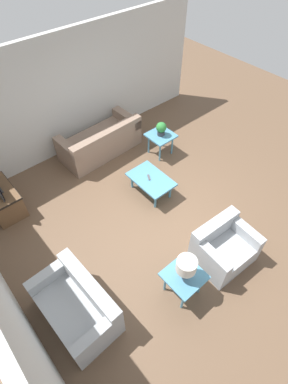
% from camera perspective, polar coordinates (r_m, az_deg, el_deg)
% --- Properties ---
extents(ground_plane, '(14.00, 14.00, 0.00)m').
position_cam_1_polar(ground_plane, '(6.15, 2.88, -4.20)').
color(ground_plane, brown).
extents(wall_right, '(0.12, 7.20, 2.70)m').
position_cam_1_polar(wall_right, '(7.22, -14.22, 17.54)').
color(wall_right, silver).
rests_on(wall_right, ground_plane).
extents(sofa, '(0.95, 1.96, 0.79)m').
position_cam_1_polar(sofa, '(7.38, -8.21, 9.39)').
color(sofa, gray).
rests_on(sofa, ground_plane).
extents(armchair, '(0.87, 1.02, 0.78)m').
position_cam_1_polar(armchair, '(5.51, 14.79, -10.17)').
color(armchair, '#A8ADB2').
rests_on(armchair, ground_plane).
extents(loveseat, '(1.39, 0.86, 0.78)m').
position_cam_1_polar(loveseat, '(4.99, -12.51, -20.45)').
color(loveseat, '#A8ADB2').
rests_on(loveseat, ground_plane).
extents(coffee_table, '(0.96, 0.63, 0.41)m').
position_cam_1_polar(coffee_table, '(6.28, 1.33, 2.27)').
color(coffee_table, teal).
rests_on(coffee_table, ground_plane).
extents(side_table_plant, '(0.59, 0.59, 0.55)m').
position_cam_1_polar(side_table_plant, '(7.18, 3.21, 10.35)').
color(side_table_plant, teal).
rests_on(side_table_plant, ground_plane).
extents(side_table_lamp, '(0.59, 0.59, 0.55)m').
position_cam_1_polar(side_table_lamp, '(4.92, 7.60, -15.85)').
color(side_table_lamp, teal).
rests_on(side_table_lamp, ground_plane).
extents(tv_stand_chest, '(0.97, 0.58, 0.56)m').
position_cam_1_polar(tv_stand_chest, '(6.65, -25.43, -1.28)').
color(tv_stand_chest, brown).
rests_on(tv_stand_chest, ground_plane).
extents(potted_plant, '(0.24, 0.24, 0.33)m').
position_cam_1_polar(potted_plant, '(7.03, 3.30, 12.01)').
color(potted_plant, '#333338').
rests_on(potted_plant, side_table_plant).
extents(table_lamp, '(0.31, 0.31, 0.43)m').
position_cam_1_polar(table_lamp, '(4.59, 8.08, -13.76)').
color(table_lamp, red).
rests_on(table_lamp, side_table_lamp).
extents(remote_control, '(0.16, 0.11, 0.02)m').
position_cam_1_polar(remote_control, '(6.26, 0.93, 2.80)').
color(remote_control, '#4C4C51').
rests_on(remote_control, coffee_table).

